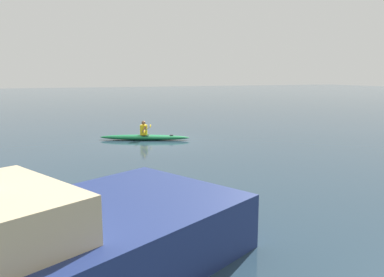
{
  "coord_description": "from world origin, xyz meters",
  "views": [
    {
      "loc": [
        5.01,
        18.78,
        3.4
      ],
      "look_at": [
        -0.15,
        5.22,
        0.93
      ],
      "focal_mm": 35.72,
      "sensor_mm": 36.0,
      "label": 1
    }
  ],
  "objects": [
    {
      "name": "kayak",
      "position": [
        0.36,
        -0.34,
        0.14
      ],
      "size": [
        4.5,
        2.35,
        0.27
      ],
      "color": "#19723F",
      "rests_on": "ground"
    },
    {
      "name": "kayaker",
      "position": [
        0.38,
        -0.35,
        0.57
      ],
      "size": [
        0.99,
        2.23,
        0.73
      ],
      "color": "yellow",
      "rests_on": "kayak"
    },
    {
      "name": "ground_plane",
      "position": [
        0.0,
        0.0,
        0.0
      ],
      "size": [
        160.0,
        160.0,
        0.0
      ],
      "primitive_type": "plane",
      "color": "#233847"
    }
  ]
}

